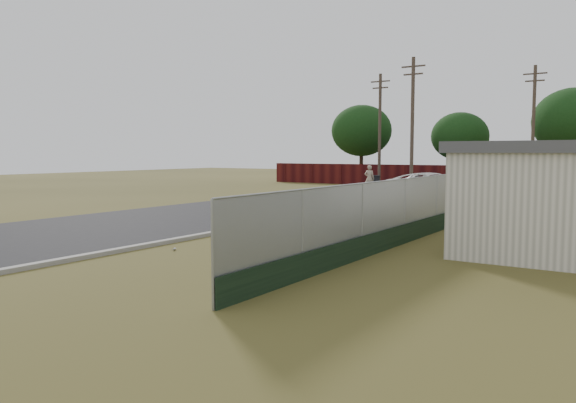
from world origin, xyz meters
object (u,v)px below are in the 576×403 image
Objects in this scene: mailbox at (314,197)px; pedestrian at (369,178)px; trash_bin at (376,181)px; fire_hydrant at (310,251)px; pickup_truck at (433,187)px.

mailbox is 0.65× the size of pedestrian.
trash_bin is (-6.79, 20.98, -0.46)m from mailbox.
trash_bin reaches higher than fire_hydrant.
pedestrian is (-10.27, 25.23, 0.55)m from fire_hydrant.
mailbox reaches higher than fire_hydrant.
pedestrian reaches higher than pickup_truck.
pickup_truck is 12.13m from trash_bin.
pickup_truck is 8.28m from pedestrian.
pedestrian is at bearing 107.79° from mailbox.
pickup_truck is at bearing 124.16° from pedestrian.
pedestrian reaches higher than mailbox.
pedestrian is (-6.46, 5.18, 0.13)m from pickup_truck.
pedestrian is at bearing 67.28° from pickup_truck.
pickup_truck reaches higher than trash_bin.
fire_hydrant is 31.54m from trash_bin.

